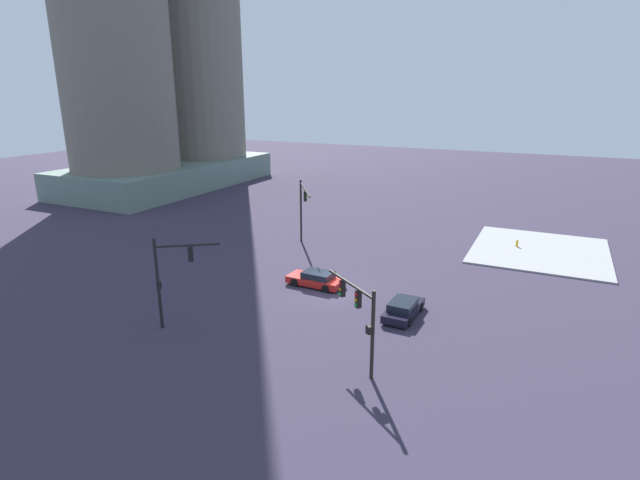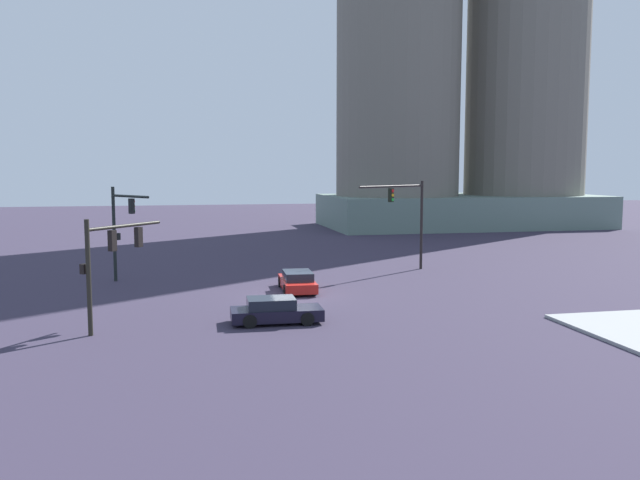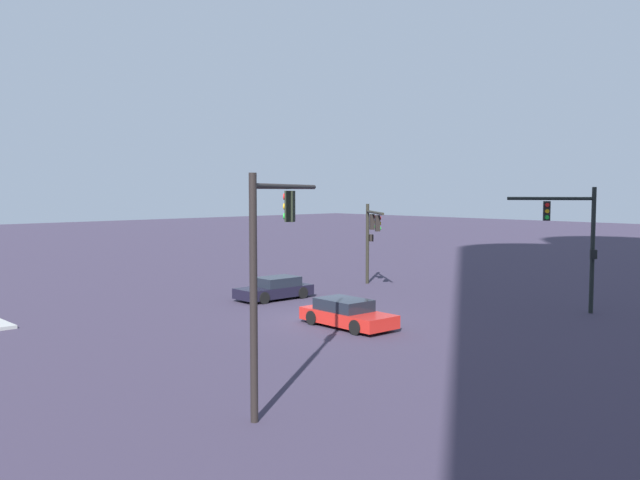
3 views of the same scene
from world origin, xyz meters
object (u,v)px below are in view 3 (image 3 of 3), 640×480
object	(u,v)px
sedan_car_waiting_far	(275,289)
traffic_signal_opposite_side	(372,230)
sedan_car_approaching	(347,314)
traffic_signal_near_corner	(272,243)
traffic_signal_cross_street	(576,233)

from	to	relation	value
sedan_car_waiting_far	traffic_signal_opposite_side	bearing A→B (deg)	178.87
sedan_car_approaching	traffic_signal_opposite_side	bearing A→B (deg)	129.64
traffic_signal_near_corner	sedan_car_approaching	world-z (taller)	traffic_signal_near_corner
traffic_signal_cross_street	traffic_signal_opposite_side	bearing A→B (deg)	-32.96
sedan_car_waiting_far	sedan_car_approaching	bearing A→B (deg)	74.24
traffic_signal_near_corner	traffic_signal_cross_street	world-z (taller)	traffic_signal_near_corner
traffic_signal_cross_street	sedan_car_waiting_far	size ratio (longest dim) A/B	1.41
traffic_signal_cross_street	sedan_car_approaching	bearing A→B (deg)	27.91
sedan_car_approaching	traffic_signal_cross_street	bearing A→B (deg)	65.74
traffic_signal_opposite_side	sedan_car_approaching	size ratio (longest dim) A/B	1.12
traffic_signal_opposite_side	sedan_car_waiting_far	bearing A→B (deg)	-55.52
sedan_car_waiting_far	traffic_signal_near_corner	bearing A→B (deg)	51.80
traffic_signal_opposite_side	traffic_signal_near_corner	bearing A→B (deg)	-17.56
traffic_signal_near_corner	sedan_car_approaching	bearing A→B (deg)	-1.36
sedan_car_approaching	sedan_car_waiting_far	world-z (taller)	same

